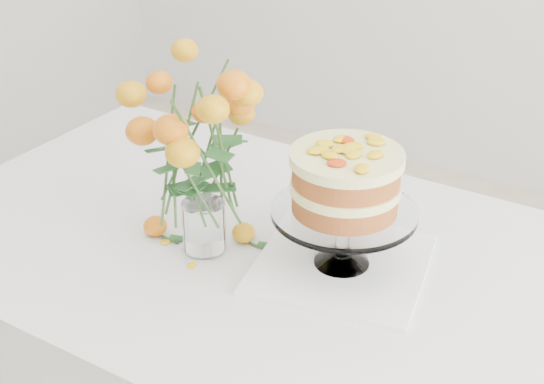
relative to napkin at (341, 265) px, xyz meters
The scene contains 8 objects.
table 0.25m from the napkin, behind, with size 1.43×0.93×0.76m.
napkin is the anchor object (origin of this frame).
cake_stand 0.18m from the napkin, ahead, with size 0.29×0.29×0.26m.
rose_vase 0.39m from the napkin, 160.82° to the right, with size 0.36×0.36×0.45m.
loose_rose_near 0.22m from the napkin, behind, with size 0.09×0.05×0.04m.
loose_rose_far 0.41m from the napkin, 165.80° to the right, with size 0.09×0.05×0.04m.
stray_petal_a 0.38m from the napkin, 162.04° to the right, with size 0.03×0.02×0.00m, color yellow.
stray_petal_b 0.30m from the napkin, 148.82° to the right, with size 0.03×0.02×0.00m, color yellow.
Camera 1 is at (0.78, -1.13, 1.62)m, focal length 50.00 mm.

